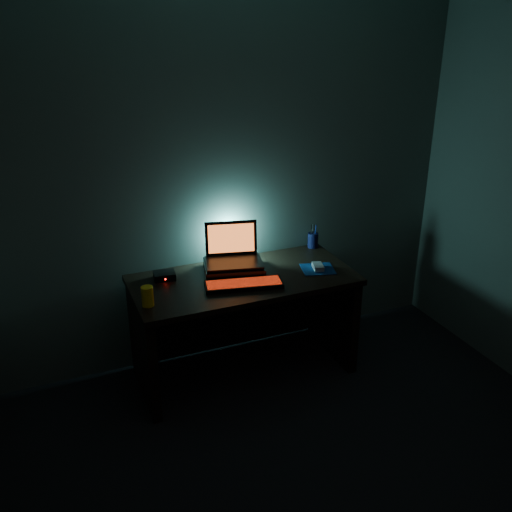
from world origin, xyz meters
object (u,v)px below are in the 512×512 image
at_px(pen_cup, 313,240).
at_px(mouse, 318,267).
at_px(juice_glass, 148,296).
at_px(laptop, 233,253).
at_px(keyboard, 244,284).
at_px(router, 164,276).

bearing_deg(pen_cup, mouse, -112.63).
bearing_deg(mouse, juice_glass, -161.62).
xyz_separation_m(laptop, keyboard, (-0.03, -0.29, -0.10)).
distance_m(juice_glass, router, 0.38).
xyz_separation_m(keyboard, router, (-0.45, 0.31, 0.01)).
relative_size(laptop, pen_cup, 3.83).
distance_m(laptop, juice_glass, 0.74).
relative_size(keyboard, juice_glass, 4.20).
bearing_deg(mouse, keyboard, -159.69).
bearing_deg(laptop, router, -168.70).
height_order(laptop, mouse, laptop).
xyz_separation_m(pen_cup, router, (-1.18, -0.12, -0.03)).
relative_size(laptop, router, 2.83).
bearing_deg(juice_glass, laptop, 25.13).
bearing_deg(juice_glass, pen_cup, 18.22).
height_order(keyboard, router, router).
relative_size(pen_cup, juice_glass, 0.89).
bearing_deg(keyboard, laptop, 95.79).
xyz_separation_m(mouse, juice_glass, (-1.20, -0.07, 0.04)).
xyz_separation_m(pen_cup, juice_glass, (-1.36, -0.45, 0.01)).
relative_size(laptop, juice_glass, 3.43).
height_order(keyboard, juice_glass, juice_glass).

